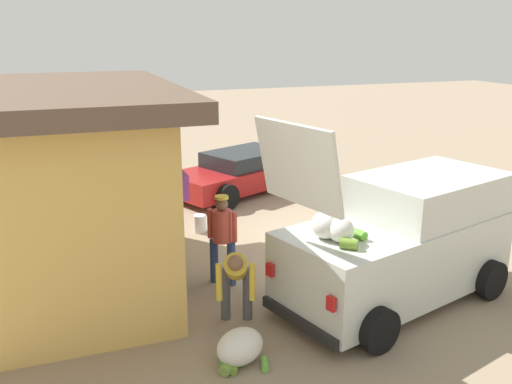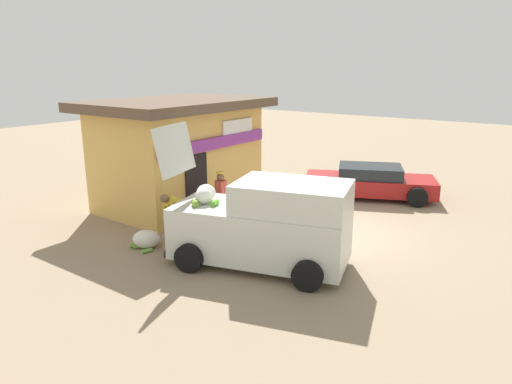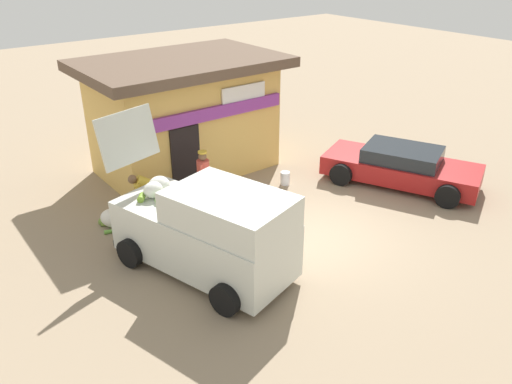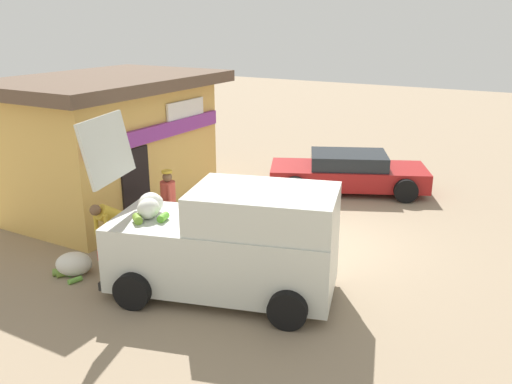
# 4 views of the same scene
# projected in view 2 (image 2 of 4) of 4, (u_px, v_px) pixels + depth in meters

# --- Properties ---
(ground_plane) EXTENTS (60.00, 60.00, 0.00)m
(ground_plane) POSITION_uv_depth(u_px,v_px,m) (330.00, 232.00, 13.07)
(ground_plane) COLOR gray
(storefront_bar) EXTENTS (5.86, 3.93, 3.48)m
(storefront_bar) POSITION_uv_depth(u_px,v_px,m) (179.00, 151.00, 15.28)
(storefront_bar) COLOR #E0B259
(storefront_bar) RESTS_ON ground_plane
(delivery_van) EXTENTS (2.93, 4.57, 3.19)m
(delivery_van) POSITION_uv_depth(u_px,v_px,m) (265.00, 224.00, 10.65)
(delivery_van) COLOR silver
(delivery_van) RESTS_ON ground_plane
(parked_sedan) EXTENTS (3.41, 4.77, 1.14)m
(parked_sedan) POSITION_uv_depth(u_px,v_px,m) (369.00, 182.00, 16.38)
(parked_sedan) COLOR maroon
(parked_sedan) RESTS_ON ground_plane
(vendor_standing) EXTENTS (0.48, 0.48, 1.62)m
(vendor_standing) POSITION_uv_depth(u_px,v_px,m) (221.00, 195.00, 13.33)
(vendor_standing) COLOR navy
(vendor_standing) RESTS_ON ground_plane
(customer_bending) EXTENTS (0.82, 0.67, 1.32)m
(customer_bending) POSITION_uv_depth(u_px,v_px,m) (178.00, 210.00, 12.32)
(customer_bending) COLOR #4C4C51
(customer_bending) RESTS_ON ground_plane
(unloaded_banana_pile) EXTENTS (0.83, 0.89, 0.46)m
(unloaded_banana_pile) POSITION_uv_depth(u_px,v_px,m) (146.00, 240.00, 11.90)
(unloaded_banana_pile) COLOR silver
(unloaded_banana_pile) RESTS_ON ground_plane
(paint_bucket) EXTENTS (0.28, 0.28, 0.39)m
(paint_bucket) POSITION_uv_depth(u_px,v_px,m) (278.00, 200.00, 15.46)
(paint_bucket) COLOR silver
(paint_bucket) RESTS_ON ground_plane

